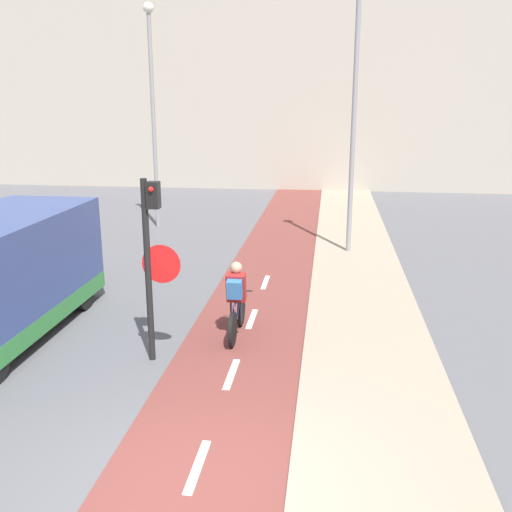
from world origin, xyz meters
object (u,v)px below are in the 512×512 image
object	(u,v)px
traffic_light_pole	(152,251)
street_lamp_sidewalk	(355,96)
street_lamp_far	(152,96)
cyclist_near	(236,302)

from	to	relation	value
traffic_light_pole	street_lamp_sidewalk	bearing A→B (deg)	65.85
street_lamp_far	street_lamp_sidewalk	xyz separation A→B (m)	(6.74, -2.81, -0.02)
traffic_light_pole	street_lamp_far	xyz separation A→B (m)	(-3.20, 10.69, 2.58)
street_lamp_sidewalk	cyclist_near	xyz separation A→B (m)	(-2.31, -6.70, -3.82)
street_lamp_far	cyclist_near	xyz separation A→B (m)	(4.43, -9.51, -3.84)
cyclist_near	street_lamp_far	bearing A→B (deg)	114.99
street_lamp_far	street_lamp_sidewalk	world-z (taller)	street_lamp_far
street_lamp_sidewalk	traffic_light_pole	bearing A→B (deg)	-114.15
street_lamp_far	street_lamp_sidewalk	size ratio (longest dim) A/B	1.00
traffic_light_pole	street_lamp_far	distance (m)	11.46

